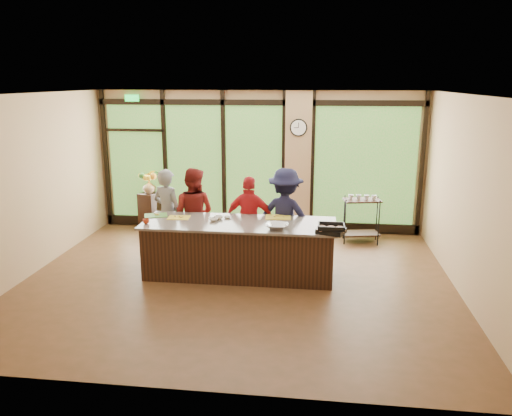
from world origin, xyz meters
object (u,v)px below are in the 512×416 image
(bar_cart, at_px, (361,214))
(island_base, at_px, (239,250))
(cook_right, at_px, (285,216))
(flower_stand, at_px, (151,211))
(cook_left, at_px, (168,213))
(roasting_pan, at_px, (331,231))

(bar_cart, bearing_deg, island_base, -148.10)
(cook_right, height_order, bar_cart, cook_right)
(flower_stand, bearing_deg, island_base, -24.70)
(bar_cart, bearing_deg, cook_left, -171.82)
(cook_left, height_order, cook_right, cook_right)
(flower_stand, distance_m, bar_cart, 4.57)
(cook_right, relative_size, flower_stand, 2.15)
(flower_stand, bearing_deg, cook_left, -40.19)
(island_base, xyz_separation_m, bar_cart, (2.17, 2.02, 0.15))
(cook_left, height_order, flower_stand, cook_left)
(roasting_pan, bearing_deg, cook_left, 179.40)
(cook_left, bearing_deg, cook_right, -159.55)
(island_base, xyz_separation_m, cook_left, (-1.45, 0.76, 0.39))
(cook_left, relative_size, flower_stand, 2.07)
(roasting_pan, distance_m, flower_stand, 4.85)
(cook_left, xyz_separation_m, cook_right, (2.17, -0.06, 0.03))
(roasting_pan, xyz_separation_m, bar_cart, (0.67, 2.44, -0.36))
(flower_stand, bearing_deg, cook_right, -8.33)
(island_base, bearing_deg, flower_stand, 134.07)
(cook_left, xyz_separation_m, bar_cart, (3.62, 1.27, -0.24))
(roasting_pan, height_order, flower_stand, roasting_pan)
(cook_right, bearing_deg, island_base, 56.72)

